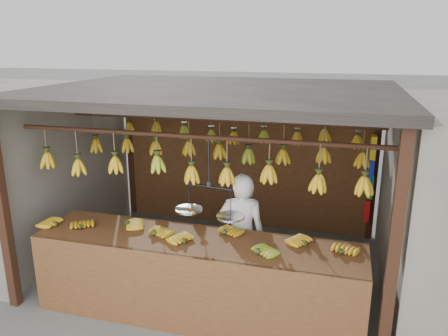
% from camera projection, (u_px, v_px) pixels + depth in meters
% --- Properties ---
extents(ground, '(80.00, 80.00, 0.00)m').
position_uv_depth(ground, '(218.00, 265.00, 5.94)').
color(ground, '#5B5B57').
extents(stall, '(4.30, 3.30, 2.40)m').
position_uv_depth(stall, '(225.00, 118.00, 5.70)').
color(stall, black).
rests_on(stall, ground).
extents(counter, '(3.56, 0.81, 0.96)m').
position_uv_depth(counter, '(193.00, 261.00, 4.58)').
color(counter, '#58341A').
rests_on(counter, ground).
extents(hanging_bananas, '(3.65, 2.25, 0.39)m').
position_uv_depth(hanging_bananas, '(218.00, 151.00, 5.48)').
color(hanging_bananas, gold).
rests_on(hanging_bananas, ground).
extents(balance_scale, '(0.78, 0.36, 0.84)m').
position_uv_depth(balance_scale, '(209.00, 210.00, 4.63)').
color(balance_scale, black).
rests_on(balance_scale, ground).
extents(vendor, '(0.61, 0.45, 1.51)m').
position_uv_depth(vendor, '(241.00, 235.00, 5.09)').
color(vendor, white).
rests_on(vendor, ground).
extents(bag_bundles, '(0.08, 0.26, 1.29)m').
position_uv_depth(bag_bundles, '(370.00, 178.00, 6.41)').
color(bag_bundles, yellow).
rests_on(bag_bundles, ground).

